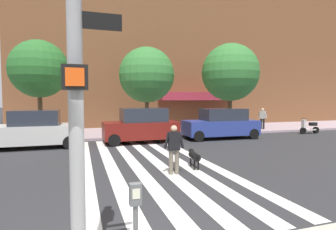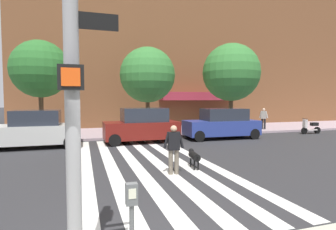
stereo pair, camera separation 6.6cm
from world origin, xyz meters
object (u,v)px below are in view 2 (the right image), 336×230
Objects in this scene: parked_car_third_in_line at (142,126)px; pedestrian_bystander at (264,117)px; traffic_light_pole at (71,12)px; dog_on_leash at (194,156)px; street_tree_nearest at (40,69)px; street_tree_middle at (148,75)px; parked_car_behind_first at (34,130)px; street_tree_further at (231,73)px; pedestrian_dog_walker at (174,147)px; parking_meter_curbside at (132,223)px; parked_car_fourth_in_line at (222,124)px; parked_scooter at (311,127)px.

parked_car_third_in_line reaches higher than pedestrian_bystander.
dog_on_leash is (3.94, 5.59, -3.08)m from traffic_light_pole.
street_tree_nearest is at bearing 124.48° from dog_on_leash.
pedestrian_bystander is (9.12, -0.74, -3.11)m from street_tree_middle.
traffic_light_pole is 12.62m from parked_car_third_in_line.
parked_car_behind_first is at bearing 100.97° from traffic_light_pole.
traffic_light_pole is 3.54× the size of pedestrian_bystander.
traffic_light_pole is 14.87m from street_tree_nearest.
pedestrian_bystander is (13.61, 14.52, -2.44)m from traffic_light_pole.
parked_car_third_in_line is 7.14m from street_tree_nearest.
dog_on_leash is (-6.79, -8.99, -4.04)m from street_tree_further.
street_tree_middle is (6.80, 3.37, 3.27)m from parked_car_behind_first.
parked_car_behind_first is 1.10× the size of parked_car_third_in_line.
parked_car_third_in_line is 8.59m from street_tree_further.
street_tree_nearest is (-5.66, 2.79, 3.34)m from parked_car_third_in_line.
street_tree_further is at bearing 50.88° from pedestrian_dog_walker.
dog_on_leash is at bearing -84.80° from parked_car_third_in_line.
street_tree_nearest reaches higher than parking_meter_curbside.
parking_meter_curbside is at bearing -124.20° from street_tree_further.
parked_car_behind_first is 0.72× the size of street_tree_further.
street_tree_middle is at bearing 4.92° from street_tree_nearest.
street_tree_middle reaches higher than parked_car_fourth_in_line.
parking_meter_curbside reaches higher than parked_scooter.
traffic_light_pole is at bearing -125.64° from parked_car_fourth_in_line.
parked_car_behind_first is 0.99× the size of parked_car_fourth_in_line.
street_tree_further is at bearing 153.29° from parked_scooter.
parked_car_behind_first reaches higher than parked_scooter.
traffic_light_pole is 15.92m from street_tree_middle.
parked_scooter is 13.49m from dog_on_leash.
pedestrian_bystander is at bearing -1.31° from street_tree_further.
pedestrian_bystander is at bearing 131.27° from parked_scooter.
parked_scooter is at bearing 0.47° from parked_car_behind_first.
street_tree_middle is at bearing 86.72° from dog_on_leash.
parked_car_fourth_in_line is 2.88× the size of parked_scooter.
street_tree_further reaches higher than street_tree_nearest.
street_tree_middle reaches higher than traffic_light_pole.
traffic_light_pole is 12.39m from parked_car_behind_first.
street_tree_middle is (1.13, 3.37, 3.21)m from parked_car_third_in_line.
parked_scooter is 12.32m from street_tree_middle.
parked_scooter is (12.42, 0.15, -0.49)m from parked_car_third_in_line.
parking_meter_curbside is 16.29m from street_tree_middle.
parked_car_third_in_line is at bearing -26.19° from street_tree_nearest.
parked_car_behind_first is at bearing 134.75° from dog_on_leash.
street_tree_nearest is (-2.30, 14.67, 0.78)m from traffic_light_pole.
street_tree_middle reaches higher than parking_meter_curbside.
pedestrian_dog_walker is (5.27, -9.63, -3.38)m from street_tree_nearest.
parking_meter_curbside is 0.32× the size of parked_car_third_in_line.
street_tree_further reaches higher than parked_car_behind_first.
parked_scooter is 0.28× the size of street_tree_nearest.
dog_on_leash is (-0.55, -9.67, -3.74)m from street_tree_middle.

